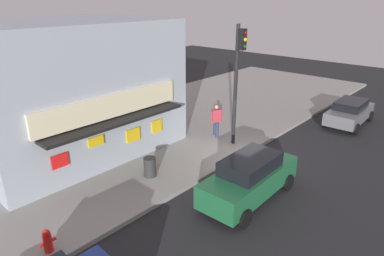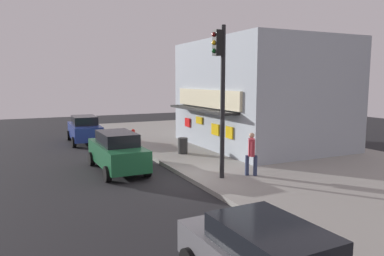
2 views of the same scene
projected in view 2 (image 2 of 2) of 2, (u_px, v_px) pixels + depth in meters
The scene contains 9 objects.
ground_plane at pixel (184, 179), 15.04m from camera, with size 57.87×57.87×0.00m, color #232326.
sidewalk at pixel (296, 163), 17.53m from camera, with size 38.58×11.74×0.18m, color gray.
corner_building at pixel (260, 94), 21.64m from camera, with size 9.11×7.93×6.09m.
traffic_light at pixel (221, 83), 14.01m from camera, with size 0.32×0.58×5.91m.
fire_hydrant at pixel (133, 135), 23.33m from camera, with size 0.51×0.27×0.76m.
trash_can at pixel (183, 146), 19.32m from camera, with size 0.52×0.52×0.83m, color #2D2D2D.
pedestrian at pixel (251, 152), 14.78m from camera, with size 0.59×0.50×1.75m.
parked_car_green at pixel (117, 151), 16.24m from camera, with size 4.53×1.94×1.75m.
parked_car_blue at pixel (85, 129), 23.61m from camera, with size 4.28×1.99×1.74m.
Camera 2 is at (13.36, -6.01, 4.01)m, focal length 34.32 mm.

